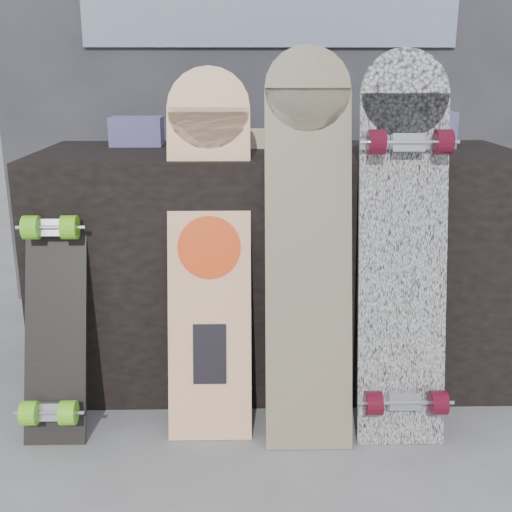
{
  "coord_description": "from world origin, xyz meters",
  "views": [
    {
      "loc": [
        -0.12,
        -1.66,
        1.07
      ],
      "look_at": [
        -0.08,
        0.2,
        0.52
      ],
      "focal_mm": 45.0,
      "sensor_mm": 36.0,
      "label": 1
    }
  ],
  "objects_px": {
    "longboard_celtic": "(308,235)",
    "vendor_table": "(277,264)",
    "longboard_geisha": "(209,242)",
    "skateboard_dark": "(54,302)",
    "longboard_cascadia": "(404,244)"
  },
  "relations": [
    {
      "from": "vendor_table",
      "to": "longboard_cascadia",
      "type": "distance_m",
      "value": 0.55
    },
    {
      "from": "longboard_geisha",
      "to": "longboard_cascadia",
      "type": "distance_m",
      "value": 0.57
    },
    {
      "from": "longboard_celtic",
      "to": "longboard_cascadia",
      "type": "xyz_separation_m",
      "value": [
        0.27,
        -0.03,
        -0.02
      ]
    },
    {
      "from": "longboard_cascadia",
      "to": "longboard_celtic",
      "type": "bearing_deg",
      "value": 173.19
    },
    {
      "from": "longboard_celtic",
      "to": "longboard_cascadia",
      "type": "bearing_deg",
      "value": -6.81
    },
    {
      "from": "longboard_geisha",
      "to": "longboard_cascadia",
      "type": "xyz_separation_m",
      "value": [
        0.56,
        -0.08,
        0.01
      ]
    },
    {
      "from": "vendor_table",
      "to": "skateboard_dark",
      "type": "xyz_separation_m",
      "value": [
        -0.68,
        -0.38,
        0.0
      ]
    },
    {
      "from": "skateboard_dark",
      "to": "longboard_cascadia",
      "type": "bearing_deg",
      "value": -1.2
    },
    {
      "from": "vendor_table",
      "to": "longboard_celtic",
      "type": "relative_size",
      "value": 1.41
    },
    {
      "from": "longboard_cascadia",
      "to": "skateboard_dark",
      "type": "height_order",
      "value": "longboard_cascadia"
    },
    {
      "from": "longboard_cascadia",
      "to": "longboard_geisha",
      "type": "bearing_deg",
      "value": 171.8
    },
    {
      "from": "longboard_geisha",
      "to": "skateboard_dark",
      "type": "bearing_deg",
      "value": -172.58
    },
    {
      "from": "longboard_celtic",
      "to": "vendor_table",
      "type": "bearing_deg",
      "value": 100.76
    },
    {
      "from": "vendor_table",
      "to": "longboard_celtic",
      "type": "distance_m",
      "value": 0.42
    },
    {
      "from": "vendor_table",
      "to": "longboard_celtic",
      "type": "bearing_deg",
      "value": -79.24
    }
  ]
}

